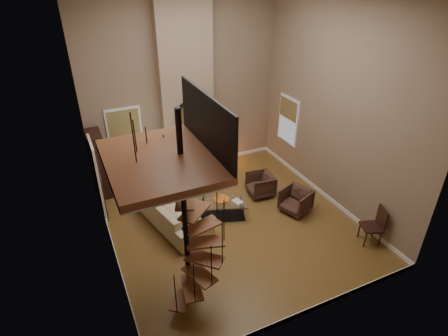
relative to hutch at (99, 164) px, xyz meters
name	(u,v)px	position (x,y,z in m)	size (l,w,h in m)	color
ground	(230,221)	(2.82, -2.81, -0.95)	(6.00, 6.50, 0.01)	olive
back_wall	(184,86)	(2.82, 0.44, 1.80)	(6.00, 0.02, 5.50)	#8E755B
front_wall	(322,197)	(2.82, -6.06, 1.80)	(6.00, 0.02, 5.50)	#8E755B
left_wall	(94,149)	(-0.18, -2.81, 1.80)	(0.02, 6.50, 5.50)	#8E755B
right_wall	(336,105)	(5.82, -2.81, 1.80)	(0.02, 6.50, 5.50)	#8E755B
baseboard_back	(188,165)	(2.82, 0.43, -0.89)	(6.00, 0.02, 0.12)	white
baseboard_front	(303,313)	(2.82, -6.05, -0.89)	(6.00, 0.02, 0.12)	white
baseboard_left	(115,252)	(-0.17, -2.81, -0.89)	(0.02, 6.50, 0.12)	white
baseboard_right	(322,193)	(5.81, -2.81, -0.89)	(0.02, 6.50, 0.12)	white
chimney_breast	(186,88)	(2.82, 0.25, 1.80)	(1.60, 0.38, 5.50)	#9E8267
hearth	(196,175)	(2.82, -0.24, -0.93)	(1.50, 0.60, 0.04)	black
firebox	(192,157)	(2.82, 0.05, -0.40)	(0.95, 0.02, 0.72)	black
mantel	(192,141)	(2.82, -0.03, 0.20)	(1.70, 0.18, 0.06)	white
mirror_frame	(190,116)	(2.82, 0.03, 1.00)	(0.94, 0.94, 0.10)	black
mirror_disc	(190,116)	(2.82, 0.04, 1.00)	(0.80, 0.80, 0.01)	white
vase_left	(174,139)	(2.27, 0.01, 0.35)	(0.24, 0.24, 0.25)	black
vase_right	(209,133)	(3.42, 0.01, 0.33)	(0.20, 0.20, 0.21)	#17514A
window_back	(125,132)	(0.92, 0.41, 0.67)	(1.02, 0.06, 1.52)	white
window_right	(288,120)	(5.79, -0.81, 0.68)	(0.06, 1.02, 1.52)	white
entry_door	(98,179)	(-0.14, -1.01, 0.10)	(0.10, 1.05, 2.16)	white
loft	(166,156)	(0.77, -4.61, 2.29)	(1.70, 2.20, 1.09)	brown
spiral_stair	(186,223)	(1.03, -4.60, 0.83)	(1.47, 1.47, 4.06)	black
hutch	(99,164)	(0.00, 0.00, 0.00)	(0.41, 0.87, 1.95)	black
sofa	(171,210)	(1.38, -2.23, -0.55)	(2.47, 0.96, 0.72)	#C2B687
armchair_near	(263,184)	(4.21, -2.06, -0.60)	(0.70, 0.72, 0.66)	#462A20
armchair_far	(297,200)	(4.66, -3.14, -0.60)	(0.71, 0.73, 0.66)	#462A20
coffee_table	(222,208)	(2.71, -2.54, -0.67)	(1.43, 1.04, 0.47)	silver
bowl	(222,200)	(2.71, -2.49, -0.45)	(0.40, 0.40, 0.10)	orange
book	(237,202)	(3.06, -2.69, -0.49)	(0.21, 0.28, 0.03)	gray
floor_lamp	(157,149)	(1.56, -0.68, 0.46)	(0.41, 0.41, 1.72)	black
accent_lamp	(232,157)	(4.22, 0.01, -0.70)	(0.14, 0.14, 0.51)	orange
side_chair	(375,224)	(5.60, -4.98, -0.42)	(0.58, 0.58, 0.97)	black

